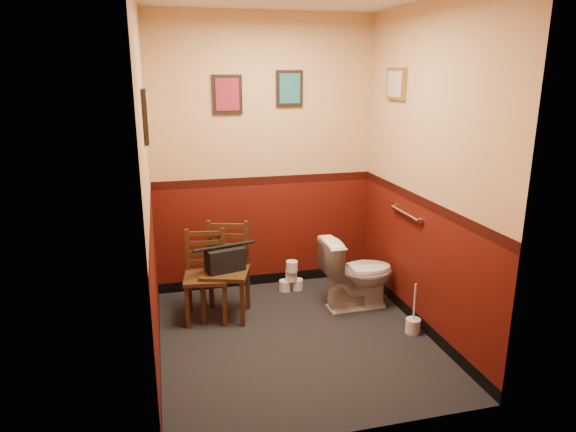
% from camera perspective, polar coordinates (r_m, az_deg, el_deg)
% --- Properties ---
extents(floor, '(2.20, 2.40, 0.00)m').
position_cam_1_polar(floor, '(4.42, 0.82, -13.46)').
color(floor, black).
rests_on(floor, ground).
extents(wall_back, '(2.20, 0.00, 2.70)m').
position_cam_1_polar(wall_back, '(5.09, -2.65, 6.63)').
color(wall_back, '#4A0F09').
rests_on(wall_back, ground).
extents(wall_front, '(2.20, 0.00, 2.70)m').
position_cam_1_polar(wall_front, '(2.83, 7.22, -0.91)').
color(wall_front, '#4A0F09').
rests_on(wall_front, ground).
extents(wall_left, '(0.00, 2.40, 2.70)m').
position_cam_1_polar(wall_left, '(3.81, -15.32, 2.98)').
color(wall_left, '#4A0F09').
rests_on(wall_left, ground).
extents(wall_right, '(0.00, 2.40, 2.70)m').
position_cam_1_polar(wall_right, '(4.35, 15.07, 4.54)').
color(wall_right, '#4A0F09').
rests_on(wall_right, ground).
extents(grab_bar, '(0.05, 0.56, 0.06)m').
position_cam_1_polar(grab_bar, '(4.64, 12.91, 0.29)').
color(grab_bar, silver).
rests_on(grab_bar, wall_right).
extents(framed_print_back_a, '(0.28, 0.04, 0.36)m').
position_cam_1_polar(framed_print_back_a, '(4.95, -6.77, 13.27)').
color(framed_print_back_a, black).
rests_on(framed_print_back_a, wall_back).
extents(framed_print_back_b, '(0.26, 0.04, 0.34)m').
position_cam_1_polar(framed_print_back_b, '(5.06, 0.17, 13.99)').
color(framed_print_back_b, black).
rests_on(framed_print_back_b, wall_back).
extents(framed_print_left, '(0.04, 0.30, 0.38)m').
position_cam_1_polar(framed_print_left, '(3.83, -15.54, 10.62)').
color(framed_print_left, black).
rests_on(framed_print_left, wall_left).
extents(framed_print_right, '(0.04, 0.34, 0.28)m').
position_cam_1_polar(framed_print_right, '(4.80, 11.91, 14.17)').
color(framed_print_right, olive).
rests_on(framed_print_right, wall_right).
extents(toilet, '(0.70, 0.40, 0.68)m').
position_cam_1_polar(toilet, '(4.87, 7.70, -6.32)').
color(toilet, white).
rests_on(toilet, floor).
extents(toilet_brush, '(0.13, 0.13, 0.45)m').
position_cam_1_polar(toilet_brush, '(4.60, 13.71, -11.66)').
color(toilet_brush, silver).
rests_on(toilet_brush, floor).
extents(chair_left, '(0.42, 0.42, 0.80)m').
position_cam_1_polar(chair_left, '(4.66, -9.11, -6.56)').
color(chair_left, '#523218').
rests_on(chair_left, floor).
extents(chair_right, '(0.50, 0.50, 0.86)m').
position_cam_1_polar(chair_right, '(4.67, -6.88, -6.05)').
color(chair_right, '#523218').
rests_on(chair_right, floor).
extents(handbag, '(0.36, 0.24, 0.24)m').
position_cam_1_polar(handbag, '(4.59, -7.01, -4.79)').
color(handbag, black).
rests_on(handbag, chair_right).
extents(tp_stack, '(0.25, 0.15, 0.32)m').
position_cam_1_polar(tp_stack, '(5.25, 0.37, -6.89)').
color(tp_stack, silver).
rests_on(tp_stack, floor).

